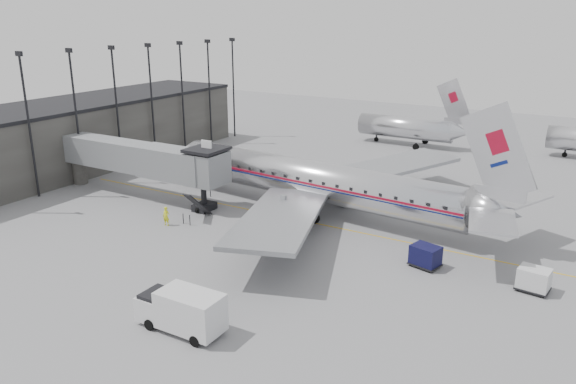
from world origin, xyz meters
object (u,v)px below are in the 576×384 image
at_px(service_van, 181,309).
at_px(baggage_cart_navy, 425,256).
at_px(ramp_worker, 166,216).
at_px(airliner, 319,182).
at_px(baggage_cart_white, 534,279).

relative_size(service_van, baggage_cart_navy, 2.26).
bearing_deg(baggage_cart_navy, service_van, -107.27).
bearing_deg(service_van, ramp_worker, 134.78).
distance_m(airliner, service_van, 23.83).
bearing_deg(airliner, baggage_cart_white, -13.24).
bearing_deg(baggage_cart_white, ramp_worker, -167.19).
distance_m(service_van, baggage_cart_white, 24.57).
distance_m(baggage_cart_navy, ramp_worker, 23.72).
height_order(airliner, ramp_worker, airliner).
relative_size(baggage_cart_white, ramp_worker, 1.31).
bearing_deg(ramp_worker, baggage_cart_white, -3.32).
distance_m(airliner, ramp_worker, 14.96).
bearing_deg(baggage_cart_navy, ramp_worker, -157.22).
distance_m(service_van, baggage_cart_navy, 19.55).
relative_size(airliner, ramp_worker, 21.99).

